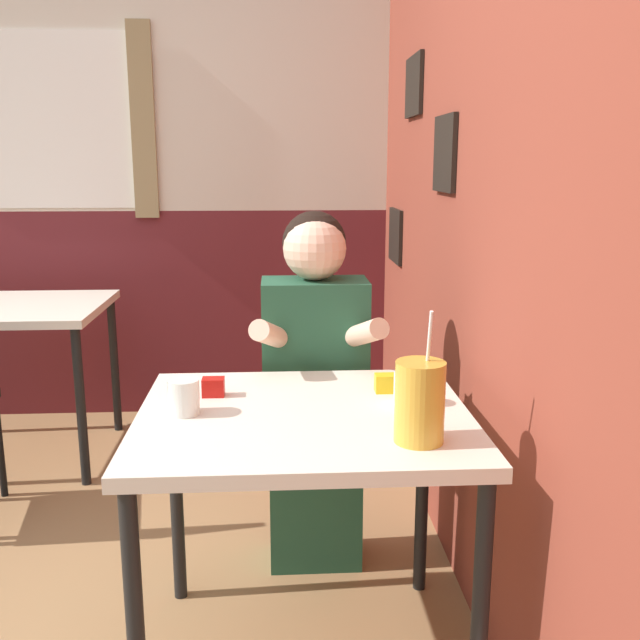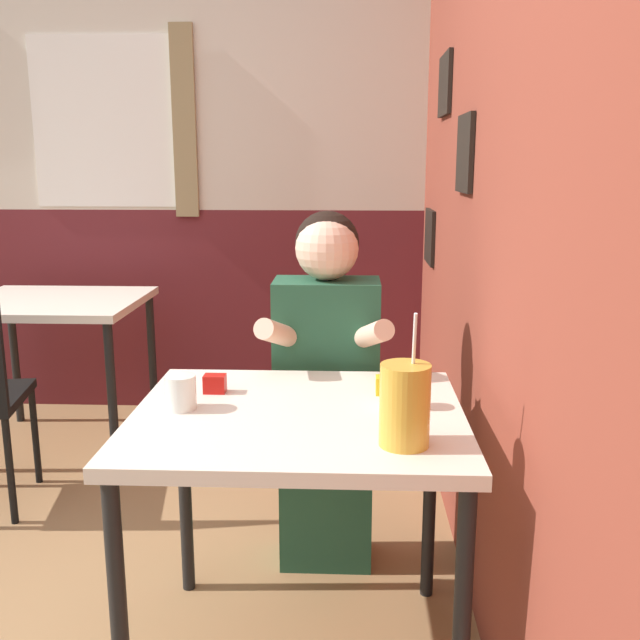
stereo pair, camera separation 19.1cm
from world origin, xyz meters
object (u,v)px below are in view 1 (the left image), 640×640
at_px(background_table, 13,322).
at_px(cocktail_pitcher, 420,402).
at_px(main_table, 304,441).
at_px(person_seated, 315,385).

relative_size(background_table, cocktail_pitcher, 2.63).
xyz_separation_m(main_table, person_seated, (0.06, 0.52, -0.02)).
relative_size(main_table, person_seated, 0.71).
relative_size(main_table, background_table, 1.05).
bearing_deg(cocktail_pitcher, background_table, 131.77).
distance_m(person_seated, cocktail_pitcher, 0.78).
xyz_separation_m(person_seated, cocktail_pitcher, (0.20, -0.73, 0.19)).
distance_m(main_table, person_seated, 0.52).
distance_m(background_table, person_seated, 1.63).
bearing_deg(background_table, cocktail_pitcher, -48.23).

